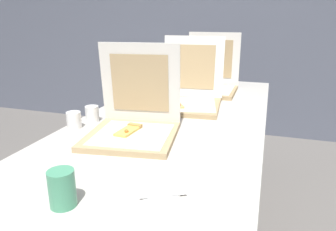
# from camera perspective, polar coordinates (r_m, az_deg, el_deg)

# --- Properties ---
(wall_back) EXTENTS (10.00, 0.10, 2.60)m
(wall_back) POSITION_cam_1_polar(r_m,az_deg,el_deg) (3.40, 11.31, 18.67)
(wall_back) COLOR slate
(wall_back) RESTS_ON ground
(table) EXTENTS (0.84, 2.00, 0.74)m
(table) POSITION_cam_1_polar(r_m,az_deg,el_deg) (1.54, 1.00, -2.29)
(table) COLOR beige
(table) RESTS_ON ground
(pizza_box_front) EXTENTS (0.39, 0.39, 0.36)m
(pizza_box_front) POSITION_cam_1_polar(r_m,az_deg,el_deg) (1.29, -6.17, -1.39)
(pizza_box_front) COLOR tan
(pizza_box_front) RESTS_ON table
(pizza_box_middle) EXTENTS (0.38, 0.44, 0.36)m
(pizza_box_middle) POSITION_cam_1_polar(r_m,az_deg,el_deg) (1.71, 3.49, 3.39)
(pizza_box_middle) COLOR tan
(pizza_box_middle) RESTS_ON table
(pizza_box_back) EXTENTS (0.34, 0.35, 0.36)m
(pizza_box_back) POSITION_cam_1_polar(r_m,az_deg,el_deg) (2.08, 7.39, 5.81)
(pizza_box_back) COLOR tan
(pizza_box_back) RESTS_ON table
(cup_white_mid) EXTENTS (0.06, 0.06, 0.07)m
(cup_white_mid) POSITION_cam_1_polar(r_m,az_deg,el_deg) (1.66, -7.51, 2.23)
(cup_white_mid) COLOR white
(cup_white_mid) RESTS_ON table
(cup_white_near_center) EXTENTS (0.06, 0.06, 0.07)m
(cup_white_near_center) POSITION_cam_1_polar(r_m,az_deg,el_deg) (1.50, -13.43, 0.29)
(cup_white_near_center) COLOR white
(cup_white_near_center) RESTS_ON table
(cup_white_near_left) EXTENTS (0.06, 0.06, 0.07)m
(cup_white_near_left) POSITION_cam_1_polar(r_m,az_deg,el_deg) (1.43, -16.50, -0.80)
(cup_white_near_left) COLOR white
(cup_white_near_left) RESTS_ON table
(cup_printed_front) EXTENTS (0.07, 0.07, 0.10)m
(cup_printed_front) POSITION_cam_1_polar(r_m,az_deg,el_deg) (0.87, -18.44, -12.29)
(cup_printed_front) COLOR #4C9E75
(cup_printed_front) RESTS_ON table
(napkin_pile) EXTENTS (0.17, 0.17, 0.01)m
(napkin_pile) POSITION_cam_1_polar(r_m,az_deg,el_deg) (0.92, -1.77, -12.66)
(napkin_pile) COLOR white
(napkin_pile) RESTS_ON table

